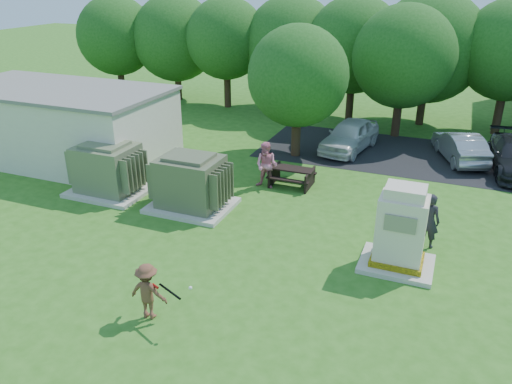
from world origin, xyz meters
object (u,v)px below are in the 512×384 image
at_px(transformer_left, 108,170).
at_px(person_at_picnic, 267,165).
at_px(transformer_right, 191,183).
at_px(person_by_generator, 429,221).
at_px(picnic_table, 292,174).
at_px(car_white, 350,135).
at_px(batter, 148,291).
at_px(generator_cabinet, 400,233).
at_px(car_silver_a, 460,146).

xyz_separation_m(transformer_left, person_at_picnic, (5.61, 2.82, -0.01)).
bearing_deg(transformer_right, person_by_generator, 2.04).
relative_size(picnic_table, person_by_generator, 0.97).
relative_size(transformer_left, car_white, 0.68).
bearing_deg(batter, person_at_picnic, -91.90).
bearing_deg(picnic_table, car_white, 77.07).
relative_size(batter, person_at_picnic, 0.80).
bearing_deg(car_white, transformer_left, -121.23).
relative_size(picnic_table, car_white, 0.41).
distance_m(transformer_left, batter, 8.47).
distance_m(generator_cabinet, car_silver_a, 10.63).
height_order(transformer_right, car_silver_a, transformer_right).
xyz_separation_m(batter, person_by_generator, (6.22, 6.41, 0.15)).
bearing_deg(picnic_table, batter, -93.85).
distance_m(batter, car_silver_a, 16.85).
bearing_deg(transformer_right, car_silver_a, 45.45).
relative_size(generator_cabinet, person_by_generator, 1.42).
relative_size(transformer_right, person_by_generator, 1.64).
distance_m(person_by_generator, car_white, 9.50).
bearing_deg(car_silver_a, batter, 44.94).
bearing_deg(person_at_picnic, batter, -86.30).
height_order(generator_cabinet, car_white, generator_cabinet).
relative_size(transformer_right, car_white, 0.68).
bearing_deg(generator_cabinet, person_at_picnic, 144.51).
distance_m(transformer_left, car_white, 11.66).
bearing_deg(transformer_left, car_white, 48.56).
distance_m(transformer_right, person_by_generator, 8.38).
xyz_separation_m(transformer_left, car_white, (7.71, 8.74, -0.22)).
height_order(batter, car_white, batter).
bearing_deg(transformer_right, picnic_table, 50.77).
bearing_deg(person_by_generator, generator_cabinet, 81.57).
bearing_deg(generator_cabinet, picnic_table, 136.00).
bearing_deg(transformer_right, transformer_left, 180.00).
relative_size(transformer_right, batter, 1.95).
bearing_deg(car_white, car_silver_a, 15.83).
xyz_separation_m(generator_cabinet, batter, (-5.52, -4.83, -0.37)).
bearing_deg(generator_cabinet, car_silver_a, 82.30).
bearing_deg(transformer_left, picnic_table, 27.80).
relative_size(person_at_picnic, car_white, 0.44).
distance_m(car_white, car_silver_a, 5.10).
bearing_deg(batter, picnic_table, -97.31).
distance_m(picnic_table, car_white, 5.46).
distance_m(person_at_picnic, car_white, 6.28).
distance_m(transformer_right, picnic_table, 4.45).
height_order(person_at_picnic, car_white, person_at_picnic).
relative_size(person_by_generator, person_at_picnic, 0.95).
height_order(transformer_right, generator_cabinet, generator_cabinet).
bearing_deg(person_by_generator, car_white, -47.14).
bearing_deg(person_at_picnic, picnic_table, 36.30).
bearing_deg(batter, person_by_generator, -137.59).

